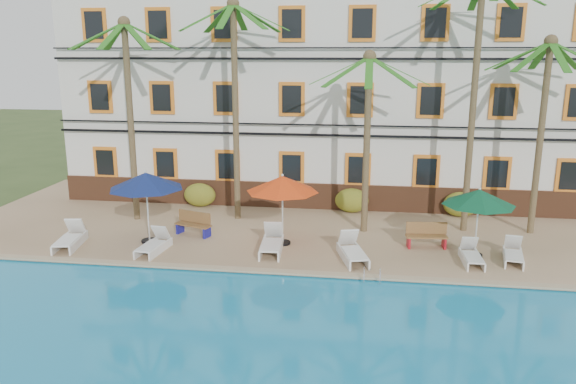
% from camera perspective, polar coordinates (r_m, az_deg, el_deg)
% --- Properties ---
extents(ground, '(100.00, 100.00, 0.00)m').
position_cam_1_polar(ground, '(19.42, 1.99, -7.99)').
color(ground, '#384C23').
rests_on(ground, ground).
extents(pool_deck, '(30.00, 12.00, 0.25)m').
position_cam_1_polar(pool_deck, '(24.07, 3.28, -3.28)').
color(pool_deck, tan).
rests_on(pool_deck, ground).
extents(swimming_pool, '(26.00, 12.00, 0.20)m').
position_cam_1_polar(swimming_pool, '(13.19, -1.50, -18.96)').
color(swimming_pool, '#1988BC').
rests_on(swimming_pool, ground).
extents(pool_coping, '(30.00, 0.35, 0.06)m').
position_cam_1_polar(pool_coping, '(18.48, 1.69, -8.23)').
color(pool_coping, tan).
rests_on(pool_coping, pool_deck).
extents(hotel_building, '(25.40, 6.44, 10.22)m').
position_cam_1_polar(hotel_building, '(28.01, 4.33, 10.10)').
color(hotel_building, silver).
rests_on(hotel_building, pool_deck).
extents(palm_a, '(4.55, 4.55, 8.43)m').
position_cam_1_polar(palm_a, '(24.27, -15.88, 9.67)').
color(palm_a, brown).
rests_on(palm_a, pool_deck).
extents(palm_b, '(4.55, 4.55, 9.15)m').
position_cam_1_polar(palm_b, '(23.53, -5.42, 11.01)').
color(palm_b, brown).
rests_on(palm_b, pool_deck).
extents(palm_c, '(4.55, 4.55, 7.12)m').
position_cam_1_polar(palm_c, '(21.96, 8.10, 7.67)').
color(palm_c, brown).
rests_on(palm_c, pool_deck).
extents(palm_d, '(4.55, 4.55, 9.98)m').
position_cam_1_polar(palm_d, '(22.87, 18.53, 11.43)').
color(palm_d, brown).
rests_on(palm_d, pool_deck).
extents(palm_e, '(4.55, 4.55, 7.66)m').
position_cam_1_polar(palm_e, '(23.59, 24.53, 7.76)').
color(palm_e, brown).
rests_on(palm_e, pool_deck).
extents(shrub_left, '(1.50, 0.90, 1.10)m').
position_cam_1_polar(shrub_left, '(26.48, -8.95, -0.30)').
color(shrub_left, '#315B1A').
rests_on(shrub_left, pool_deck).
extents(shrub_mid, '(1.50, 0.90, 1.10)m').
position_cam_1_polar(shrub_mid, '(25.35, 6.50, -0.86)').
color(shrub_mid, '#315B1A').
rests_on(shrub_mid, pool_deck).
extents(shrub_right, '(1.50, 0.90, 1.10)m').
position_cam_1_polar(shrub_right, '(25.68, 17.14, -1.21)').
color(shrub_right, '#315B1A').
rests_on(shrub_right, pool_deck).
extents(umbrella_blue, '(2.79, 2.79, 2.78)m').
position_cam_1_polar(umbrella_blue, '(21.45, -14.23, 1.08)').
color(umbrella_blue, black).
rests_on(umbrella_blue, pool_deck).
extents(umbrella_red, '(2.70, 2.70, 2.70)m').
position_cam_1_polar(umbrella_red, '(20.61, -0.57, 0.79)').
color(umbrella_red, black).
rests_on(umbrella_red, pool_deck).
extents(umbrella_green, '(2.51, 2.51, 2.51)m').
position_cam_1_polar(umbrella_green, '(20.45, 18.84, -0.55)').
color(umbrella_green, black).
rests_on(umbrella_green, pool_deck).
extents(lounger_a, '(1.03, 2.08, 0.94)m').
position_cam_1_polar(lounger_a, '(22.41, -21.25, -4.42)').
color(lounger_a, white).
rests_on(lounger_a, pool_deck).
extents(lounger_b, '(0.83, 1.87, 0.86)m').
position_cam_1_polar(lounger_b, '(20.92, -13.47, -5.20)').
color(lounger_b, white).
rests_on(lounger_b, pool_deck).
extents(lounger_c, '(0.88, 2.12, 0.98)m').
position_cam_1_polar(lounger_c, '(20.38, -1.67, -5.20)').
color(lounger_c, white).
rests_on(lounger_c, pool_deck).
extents(lounger_d, '(1.23, 2.13, 0.95)m').
position_cam_1_polar(lounger_d, '(19.72, 6.56, -5.99)').
color(lounger_d, white).
rests_on(lounger_d, pool_deck).
extents(lounger_e, '(0.65, 1.71, 0.80)m').
position_cam_1_polar(lounger_e, '(20.34, 18.14, -6.14)').
color(lounger_e, white).
rests_on(lounger_e, pool_deck).
extents(lounger_f, '(0.91, 1.81, 0.82)m').
position_cam_1_polar(lounger_f, '(20.97, 21.91, -5.85)').
color(lounger_f, white).
rests_on(lounger_f, pool_deck).
extents(bench_left, '(1.57, 0.94, 0.93)m').
position_cam_1_polar(bench_left, '(22.44, -9.49, -3.16)').
color(bench_left, olive).
rests_on(bench_left, pool_deck).
extents(bench_right, '(1.54, 0.63, 0.93)m').
position_cam_1_polar(bench_right, '(21.40, 13.87, -4.24)').
color(bench_right, olive).
rests_on(bench_right, pool_deck).
extents(pool_ladder, '(0.54, 0.74, 0.74)m').
position_cam_1_polar(pool_ladder, '(18.31, 8.51, -8.71)').
color(pool_ladder, silver).
rests_on(pool_ladder, ground).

